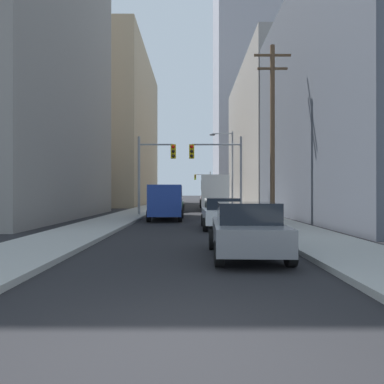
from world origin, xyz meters
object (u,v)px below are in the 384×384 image
at_px(city_bus, 215,191).
at_px(traffic_signal_near_right, 220,162).
at_px(sedan_white, 223,213).
at_px(sedan_green, 175,203).
at_px(traffic_signal_near_left, 156,163).
at_px(sedan_grey, 248,229).
at_px(traffic_signal_far_right, 205,181).
at_px(cargo_van_blue, 168,200).

xyz_separation_m(city_bus, traffic_signal_near_right, (-0.25, -10.64, 2.12)).
xyz_separation_m(sedan_white, sedan_green, (-3.19, 15.43, 0.00)).
bearing_deg(city_bus, traffic_signal_near_left, -115.30).
distance_m(sedan_grey, sedan_white, 7.78).
relative_size(sedan_white, traffic_signal_far_right, 0.71).
relative_size(sedan_grey, traffic_signal_near_right, 0.71).
bearing_deg(traffic_signal_far_right, sedan_grey, -90.72).
bearing_deg(traffic_signal_far_right, traffic_signal_near_right, -90.39).
bearing_deg(traffic_signal_near_right, city_bus, 88.64).
relative_size(sedan_grey, sedan_white, 1.01).
height_order(sedan_white, traffic_signal_near_right, traffic_signal_near_right).
xyz_separation_m(traffic_signal_near_right, traffic_signal_far_right, (0.31, 44.61, -0.03)).
xyz_separation_m(sedan_green, traffic_signal_near_left, (-1.08, -6.48, 3.23)).
height_order(sedan_grey, sedan_white, same).
height_order(cargo_van_blue, sedan_green, cargo_van_blue).
height_order(cargo_van_blue, sedan_white, cargo_van_blue).
distance_m(cargo_van_blue, traffic_signal_far_right, 48.21).
bearing_deg(sedan_green, cargo_van_blue, -89.74).
distance_m(cargo_van_blue, traffic_signal_near_right, 5.68).
bearing_deg(city_bus, traffic_signal_far_right, 89.91).
xyz_separation_m(cargo_van_blue, sedan_white, (3.15, -5.60, -0.52)).
bearing_deg(sedan_green, traffic_signal_far_right, 84.00).
bearing_deg(city_bus, sedan_green, -133.53).
distance_m(city_bus, traffic_signal_far_right, 34.03).
distance_m(sedan_green, traffic_signal_near_right, 8.15).
relative_size(traffic_signal_near_left, traffic_signal_far_right, 1.00).
relative_size(sedan_white, traffic_signal_near_right, 0.71).
bearing_deg(cargo_van_blue, traffic_signal_near_left, 108.53).
distance_m(traffic_signal_near_left, traffic_signal_near_right, 4.78).
bearing_deg(sedan_grey, city_bus, 88.51).
distance_m(city_bus, sedan_green, 5.86).
bearing_deg(city_bus, sedan_white, -92.22).
xyz_separation_m(city_bus, traffic_signal_far_right, (0.05, 33.97, 2.09)).
distance_m(city_bus, sedan_white, 19.64).
bearing_deg(traffic_signal_near_left, sedan_grey, -75.52).
distance_m(sedan_green, traffic_signal_near_left, 7.32).
relative_size(cargo_van_blue, sedan_green, 1.24).
relative_size(sedan_green, traffic_signal_near_left, 0.70).
height_order(sedan_white, traffic_signal_far_right, traffic_signal_far_right).
height_order(cargo_van_blue, traffic_signal_near_right, traffic_signal_near_right).
bearing_deg(sedan_green, traffic_signal_near_left, -99.45).
xyz_separation_m(sedan_grey, sedan_green, (-3.24, 23.21, 0.00)).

